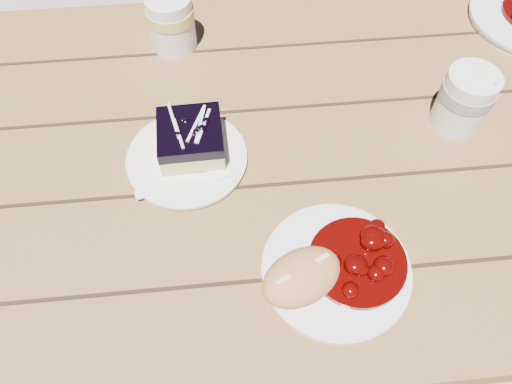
{
  "coord_description": "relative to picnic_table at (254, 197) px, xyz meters",
  "views": [
    {
      "loc": [
        -0.05,
        -0.51,
        1.41
      ],
      "look_at": [
        -0.01,
        -0.13,
        0.81
      ],
      "focal_mm": 35.0,
      "sensor_mm": 36.0,
      "label": 1
    }
  ],
  "objects": [
    {
      "name": "fork_dessert",
      "position": [
        -0.13,
        -0.07,
        0.17
      ],
      "size": [
        0.16,
        0.06,
        0.0
      ],
      "primitive_type": null,
      "rotation": [
        0.0,
        0.0,
        -1.35
      ],
      "color": "white",
      "rests_on": "dessert_plate"
    },
    {
      "name": "bread_roll",
      "position": [
        0.04,
        -0.26,
        0.21
      ],
      "size": [
        0.14,
        0.12,
        0.06
      ],
      "primitive_type": "ellipsoid",
      "rotation": [
        0.0,
        0.0,
        0.43
      ],
      "color": "tan",
      "rests_on": "main_plate"
    },
    {
      "name": "coffee_cup",
      "position": [
        0.35,
        0.02,
        0.21
      ],
      "size": [
        0.09,
        0.09,
        0.11
      ],
      "primitive_type": "cylinder",
      "color": "white",
      "rests_on": "picnic_table"
    },
    {
      "name": "goulash_stew",
      "position": [
        0.12,
        -0.23,
        0.2
      ],
      "size": [
        0.14,
        0.14,
        0.04
      ],
      "primitive_type": null,
      "color": "#450302",
      "rests_on": "main_plate"
    },
    {
      "name": "blueberry_cake",
      "position": [
        -0.1,
        -0.0,
        0.2
      ],
      "size": [
        0.1,
        0.1,
        0.06
      ],
      "rotation": [
        0.0,
        0.0,
        0.02
      ],
      "color": "#EAD77F",
      "rests_on": "dessert_plate"
    },
    {
      "name": "main_plate",
      "position": [
        0.09,
        -0.24,
        0.17
      ],
      "size": [
        0.21,
        0.21,
        0.02
      ],
      "primitive_type": "cylinder",
      "color": "white",
      "rests_on": "picnic_table"
    },
    {
      "name": "ground",
      "position": [
        0.0,
        0.0,
        -0.59
      ],
      "size": [
        60.0,
        60.0,
        0.0
      ],
      "primitive_type": "plane",
      "color": "#9B968C",
      "rests_on": "ground"
    },
    {
      "name": "dessert_plate",
      "position": [
        -0.11,
        -0.02,
        0.17
      ],
      "size": [
        0.19,
        0.19,
        0.01
      ],
      "primitive_type": "cylinder",
      "color": "white",
      "rests_on": "picnic_table"
    },
    {
      "name": "picnic_table",
      "position": [
        0.0,
        0.0,
        0.0
      ],
      "size": [
        2.0,
        1.55,
        0.75
      ],
      "color": "brown",
      "rests_on": "ground"
    },
    {
      "name": "second_cup",
      "position": [
        -0.13,
        0.26,
        0.21
      ],
      "size": [
        0.09,
        0.09,
        0.11
      ],
      "primitive_type": "cylinder",
      "color": "white",
      "rests_on": "picnic_table"
    }
  ]
}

